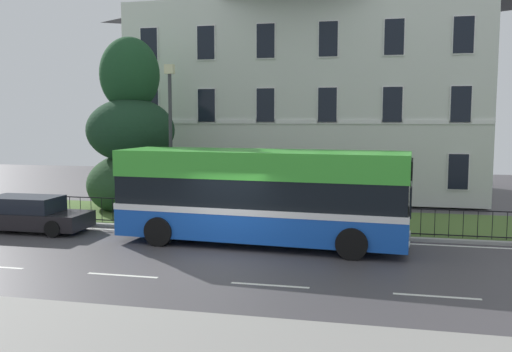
% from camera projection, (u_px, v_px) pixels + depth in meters
% --- Properties ---
extents(ground_plane, '(60.00, 56.00, 0.18)m').
position_uv_depth(ground_plane, '(223.00, 255.00, 16.85)').
color(ground_plane, '#423F42').
extents(georgian_townhouse, '(17.98, 10.49, 11.68)m').
position_uv_depth(georgian_townhouse, '(310.00, 85.00, 30.68)').
color(georgian_townhouse, silver).
rests_on(georgian_townhouse, ground_plane).
extents(iron_verge_railing, '(17.06, 0.04, 0.97)m').
position_uv_depth(iron_verge_railing, '(270.00, 216.00, 19.95)').
color(iron_verge_railing, black).
rests_on(iron_verge_railing, ground_plane).
extents(evergreen_tree, '(4.25, 4.46, 7.96)m').
position_uv_depth(evergreen_tree, '(132.00, 144.00, 24.39)').
color(evergreen_tree, '#423328').
rests_on(evergreen_tree, ground_plane).
extents(single_decker_bus, '(9.67, 3.10, 3.11)m').
position_uv_depth(single_decker_bus, '(261.00, 195.00, 18.03)').
color(single_decker_bus, blue).
rests_on(single_decker_bus, ground_plane).
extents(parked_hatchback_00, '(4.31, 1.82, 1.29)m').
position_uv_depth(parked_hatchback_00, '(29.00, 214.00, 20.25)').
color(parked_hatchback_00, black).
rests_on(parked_hatchback_00, ground_plane).
extents(street_lamp_post, '(0.36, 0.24, 6.11)m').
position_uv_depth(street_lamp_post, '(171.00, 131.00, 21.46)').
color(street_lamp_post, '#333338').
rests_on(street_lamp_post, ground_plane).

